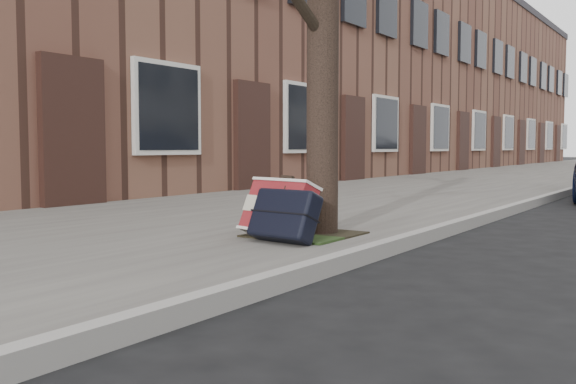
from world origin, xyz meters
The scene contains 6 objects.
ground centered at (0.00, 0.00, 0.00)m, with size 120.00×120.00×0.00m, color black.
near_sidewalk centered at (-3.70, 15.00, 0.06)m, with size 5.00×70.00×0.12m, color slate.
house_near centered at (-9.60, 16.00, 3.50)m, with size 6.80×40.00×7.00m, color brown.
dirt_patch centered at (-2.00, 1.20, 0.13)m, with size 0.85×0.85×0.01m, color black.
suitcase_red centered at (-2.04, 0.85, 0.37)m, with size 0.66×0.18×0.48m, color maroon.
suitcase_navy centered at (-1.90, 0.73, 0.35)m, with size 0.58×0.19×0.41m, color black.
Camera 1 is at (0.97, -3.56, 0.89)m, focal length 40.00 mm.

